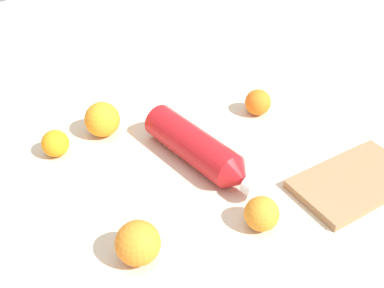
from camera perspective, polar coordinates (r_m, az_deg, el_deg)
ground_plane at (r=1.02m, az=1.15°, el=-0.76°), size 2.40×2.40×0.00m
water_bottle at (r=0.96m, az=0.96°, el=-0.69°), size 0.09×0.31×0.08m
orange_0 at (r=0.78m, az=-6.94°, el=-12.46°), size 0.08×0.08×0.08m
orange_1 at (r=1.03m, az=-17.07°, el=0.07°), size 0.06×0.06×0.06m
orange_2 at (r=1.13m, az=8.42°, el=5.29°), size 0.07×0.07×0.07m
orange_3 at (r=1.06m, az=-11.40°, el=3.09°), size 0.08×0.08×0.08m
orange_4 at (r=0.84m, az=8.89°, el=-8.80°), size 0.07×0.07×0.07m
cutting_board at (r=0.98m, az=20.05°, el=-4.52°), size 0.27×0.17×0.02m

